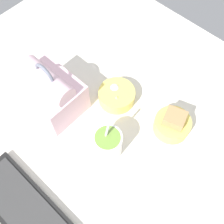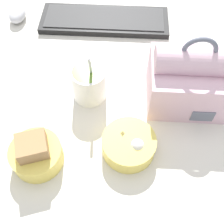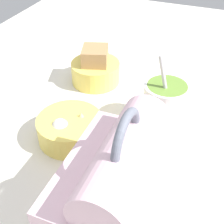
{
  "view_description": "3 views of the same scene",
  "coord_description": "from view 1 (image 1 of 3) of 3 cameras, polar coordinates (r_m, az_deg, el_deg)",
  "views": [
    {
      "loc": [
        -22.74,
        27.86,
        81.53
      ],
      "look_at": [
        5.23,
        -2.15,
        7.0
      ],
      "focal_mm": 45.0,
      "sensor_mm": 36.0,
      "label": 1
    },
    {
      "loc": [
        7.2,
        -36.47,
        59.7
      ],
      "look_at": [
        5.23,
        -2.15,
        7.0
      ],
      "focal_mm": 45.0,
      "sensor_mm": 36.0,
      "label": 2
    },
    {
      "loc": [
        46.21,
        14.13,
        41.4
      ],
      "look_at": [
        5.23,
        -2.15,
        7.0
      ],
      "focal_mm": 50.0,
      "sensor_mm": 36.0,
      "label": 3
    }
  ],
  "objects": [
    {
      "name": "soup_cup",
      "position": [
        0.81,
        -0.84,
        -6.39
      ],
      "size": [
        8.32,
        8.32,
        15.09
      ],
      "color": "white",
      "rests_on": "desk_surface"
    },
    {
      "name": "lunch_bag",
      "position": [
        0.88,
        -12.29,
        3.98
      ],
      "size": [
        18.54,
        14.94,
        19.99
      ],
      "color": "beige",
      "rests_on": "desk_surface"
    },
    {
      "name": "desk_surface",
      "position": [
        0.88,
        1.54,
        -4.81
      ],
      "size": [
        140.0,
        110.0,
        2.0
      ],
      "color": "silver",
      "rests_on": "ground"
    },
    {
      "name": "keyboard",
      "position": [
        0.82,
        -16.1,
        -19.7
      ],
      "size": [
        38.93,
        12.92,
        2.1
      ],
      "color": "black",
      "rests_on": "desk_surface"
    },
    {
      "name": "bento_bowl_sandwich",
      "position": [
        0.87,
        12.16,
        -2.37
      ],
      "size": [
        11.09,
        11.09,
        8.49
      ],
      "color": "#EFD65B",
      "rests_on": "desk_surface"
    },
    {
      "name": "bento_bowl_snacks",
      "position": [
        0.91,
        0.94,
        3.35
      ],
      "size": [
        11.84,
        11.84,
        5.34
      ],
      "color": "#EFD65B",
      "rests_on": "desk_surface"
    }
  ]
}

